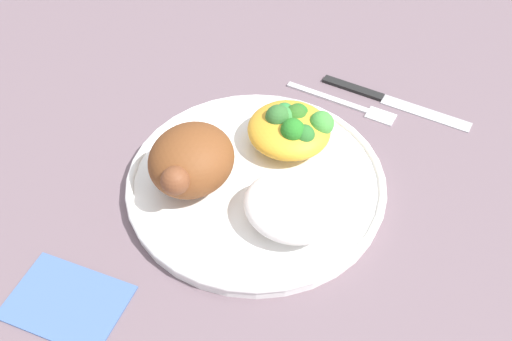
{
  "coord_description": "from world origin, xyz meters",
  "views": [
    {
      "loc": [
        0.34,
        0.23,
        0.47
      ],
      "look_at": [
        0.0,
        0.0,
        0.03
      ],
      "focal_mm": 40.93,
      "sensor_mm": 36.0,
      "label": 1
    }
  ],
  "objects_px": {
    "mac_cheese_with_broccoli": "(292,127)",
    "napkin": "(67,301)",
    "roasted_chicken": "(191,161)",
    "knife": "(382,97)",
    "fork": "(347,103)",
    "plate": "(256,182)",
    "rice_pile": "(291,207)"
  },
  "relations": [
    {
      "from": "fork",
      "to": "napkin",
      "type": "distance_m",
      "value": 0.4
    },
    {
      "from": "plate",
      "to": "fork",
      "type": "height_order",
      "value": "plate"
    },
    {
      "from": "fork",
      "to": "napkin",
      "type": "relative_size",
      "value": 1.35
    },
    {
      "from": "rice_pile",
      "to": "napkin",
      "type": "bearing_deg",
      "value": -34.28
    },
    {
      "from": "mac_cheese_with_broccoli",
      "to": "knife",
      "type": "bearing_deg",
      "value": 161.78
    },
    {
      "from": "napkin",
      "to": "rice_pile",
      "type": "bearing_deg",
      "value": 145.72
    },
    {
      "from": "mac_cheese_with_broccoli",
      "to": "napkin",
      "type": "bearing_deg",
      "value": -13.83
    },
    {
      "from": "roasted_chicken",
      "to": "fork",
      "type": "bearing_deg",
      "value": 162.62
    },
    {
      "from": "knife",
      "to": "plate",
      "type": "bearing_deg",
      "value": -13.22
    },
    {
      "from": "plate",
      "to": "roasted_chicken",
      "type": "relative_size",
      "value": 2.77
    },
    {
      "from": "rice_pile",
      "to": "fork",
      "type": "relative_size",
      "value": 0.67
    },
    {
      "from": "plate",
      "to": "knife",
      "type": "xyz_separation_m",
      "value": [
        -0.21,
        0.05,
        -0.01
      ]
    },
    {
      "from": "mac_cheese_with_broccoli",
      "to": "fork",
      "type": "xyz_separation_m",
      "value": [
        -0.11,
        0.02,
        -0.04
      ]
    },
    {
      "from": "rice_pile",
      "to": "fork",
      "type": "distance_m",
      "value": 0.21
    },
    {
      "from": "fork",
      "to": "knife",
      "type": "relative_size",
      "value": 0.75
    },
    {
      "from": "knife",
      "to": "napkin",
      "type": "xyz_separation_m",
      "value": [
        0.42,
        -0.12,
        -0.0
      ]
    },
    {
      "from": "plate",
      "to": "napkin",
      "type": "relative_size",
      "value": 2.61
    },
    {
      "from": "roasted_chicken",
      "to": "knife",
      "type": "relative_size",
      "value": 0.52
    },
    {
      "from": "mac_cheese_with_broccoli",
      "to": "knife",
      "type": "xyz_separation_m",
      "value": [
        -0.14,
        0.05,
        -0.03
      ]
    },
    {
      "from": "fork",
      "to": "napkin",
      "type": "bearing_deg",
      "value": -12.27
    },
    {
      "from": "rice_pile",
      "to": "knife",
      "type": "xyz_separation_m",
      "value": [
        -0.24,
        -0.01,
        -0.03
      ]
    },
    {
      "from": "roasted_chicken",
      "to": "knife",
      "type": "xyz_separation_m",
      "value": [
        -0.25,
        0.1,
        -0.05
      ]
    },
    {
      "from": "rice_pile",
      "to": "fork",
      "type": "height_order",
      "value": "rice_pile"
    },
    {
      "from": "rice_pile",
      "to": "knife",
      "type": "bearing_deg",
      "value": -177.62
    },
    {
      "from": "knife",
      "to": "napkin",
      "type": "bearing_deg",
      "value": -15.33
    },
    {
      "from": "napkin",
      "to": "fork",
      "type": "bearing_deg",
      "value": 167.73
    },
    {
      "from": "mac_cheese_with_broccoli",
      "to": "napkin",
      "type": "relative_size",
      "value": 0.87
    },
    {
      "from": "fork",
      "to": "knife",
      "type": "bearing_deg",
      "value": 137.67
    },
    {
      "from": "rice_pile",
      "to": "fork",
      "type": "bearing_deg",
      "value": -168.52
    },
    {
      "from": "mac_cheese_with_broccoli",
      "to": "fork",
      "type": "height_order",
      "value": "mac_cheese_with_broccoli"
    },
    {
      "from": "plate",
      "to": "knife",
      "type": "distance_m",
      "value": 0.21
    },
    {
      "from": "roasted_chicken",
      "to": "napkin",
      "type": "xyz_separation_m",
      "value": [
        0.17,
        -0.02,
        -0.05
      ]
    }
  ]
}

